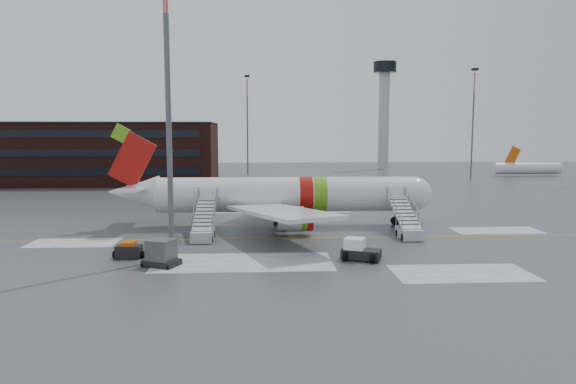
{
  "coord_description": "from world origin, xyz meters",
  "views": [
    {
      "loc": [
        -4.5,
        -49.66,
        10.1
      ],
      "look_at": [
        -1.78,
        3.67,
        4.0
      ],
      "focal_mm": 32.0,
      "sensor_mm": 36.0,
      "label": 1
    }
  ],
  "objects": [
    {
      "name": "light_mast_far_n",
      "position": [
        -8.0,
        78.0,
        13.84
      ],
      "size": [
        1.2,
        1.2,
        24.25
      ],
      "color": "#595B60",
      "rests_on": "ground"
    },
    {
      "name": "airliner",
      "position": [
        -2.73,
        5.67,
        3.42
      ],
      "size": [
        35.03,
        32.97,
        11.18
      ],
      "color": "silver",
      "rests_on": "ground"
    },
    {
      "name": "airstair_aft",
      "position": [
        -10.12,
        -0.86,
        1.06
      ],
      "size": [
        2.05,
        7.7,
        3.48
      ],
      "color": "#ADB0B4",
      "rests_on": "ground"
    },
    {
      "name": "uld_container",
      "position": [
        -12.23,
        -10.78,
        0.96
      ],
      "size": [
        3.04,
        2.68,
        2.06
      ],
      "color": "black",
      "rests_on": "ground"
    },
    {
      "name": "airstair_fwd",
      "position": [
        9.7,
        -0.86,
        1.06
      ],
      "size": [
        2.05,
        7.7,
        3.48
      ],
      "color": "#B2B5BA",
      "rests_on": "ground"
    },
    {
      "name": "control_tower",
      "position": [
        30.0,
        95.0,
        18.75
      ],
      "size": [
        6.4,
        6.4,
        30.0
      ],
      "color": "#B2B5BA",
      "rests_on": "ground"
    },
    {
      "name": "light_mast_far_ne",
      "position": [
        42.0,
        62.0,
        13.84
      ],
      "size": [
        1.2,
        1.2,
        24.25
      ],
      "color": "#595B60",
      "rests_on": "ground"
    },
    {
      "name": "terminal_building",
      "position": [
        -45.0,
        54.98,
        6.2
      ],
      "size": [
        62.0,
        16.11,
        12.3
      ],
      "color": "#3F1E16",
      "rests_on": "ground"
    },
    {
      "name": "light_mast_near",
      "position": [
        -11.82,
        -8.51,
        12.65
      ],
      "size": [
        1.2,
        1.2,
        24.39
      ],
      "color": "#595B60",
      "rests_on": "ground"
    },
    {
      "name": "pushback_tug",
      "position": [
        3.25,
        -9.59,
        0.77
      ],
      "size": [
        3.43,
        3.06,
        1.74
      ],
      "color": "black",
      "rests_on": "ground"
    },
    {
      "name": "distant_aircraft",
      "position": [
        62.5,
        64.0,
        0.0
      ],
      "size": [
        35.0,
        18.0,
        8.0
      ],
      "primitive_type": null,
      "color": "#D8590C",
      "rests_on": "ground"
    },
    {
      "name": "ground",
      "position": [
        0.0,
        0.0,
        0.0
      ],
      "size": [
        260.0,
        260.0,
        0.0
      ],
      "primitive_type": "plane",
      "color": "#494C4F",
      "rests_on": "ground"
    },
    {
      "name": "baggage_tractor",
      "position": [
        -15.37,
        -8.11,
        0.57
      ],
      "size": [
        2.62,
        1.32,
        1.34
      ],
      "color": "black",
      "rests_on": "ground"
    }
  ]
}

